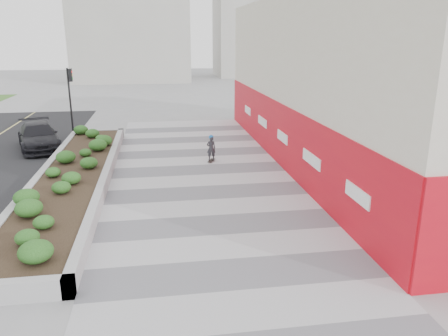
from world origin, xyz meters
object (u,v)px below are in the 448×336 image
(planter, at_px, (74,174))
(traffic_signal_near, at_px, (70,91))
(skateboarder, at_px, (211,148))
(car_dark, at_px, (38,136))

(planter, xyz_separation_m, traffic_signal_near, (-1.73, 10.50, 2.34))
(traffic_signal_near, distance_m, skateboarder, 11.44)
(skateboarder, xyz_separation_m, car_dark, (-9.23, 4.17, 0.01))
(traffic_signal_near, distance_m, car_dark, 4.49)
(skateboarder, bearing_deg, car_dark, 179.57)
(traffic_signal_near, height_order, skateboarder, traffic_signal_near)
(skateboarder, bearing_deg, planter, -133.96)
(traffic_signal_near, relative_size, skateboarder, 3.05)
(traffic_signal_near, bearing_deg, skateboarder, -44.99)
(skateboarder, distance_m, car_dark, 10.13)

